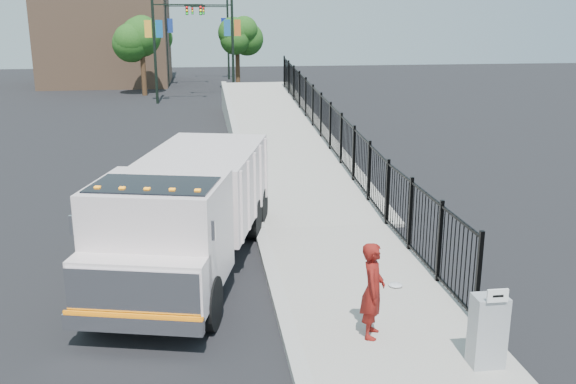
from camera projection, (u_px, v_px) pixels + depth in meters
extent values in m
plane|color=black|center=(277.00, 295.00, 13.70)|extent=(120.00, 120.00, 0.00)
cube|color=#9E998E|center=(392.00, 331.00, 12.03)|extent=(3.55, 12.00, 0.12)
cube|color=#ADAAA3|center=(290.00, 337.00, 11.77)|extent=(0.30, 12.00, 0.16)
cube|color=#9E998E|center=(282.00, 145.00, 29.24)|extent=(3.95, 24.06, 3.19)
cube|color=black|center=(330.00, 141.00, 25.36)|extent=(0.10, 28.00, 1.80)
cube|color=black|center=(193.00, 241.00, 15.22)|extent=(2.75, 7.19, 0.23)
cube|color=silver|center=(161.00, 233.00, 12.62)|extent=(2.96, 2.84, 2.10)
cube|color=silver|center=(140.00, 285.00, 11.51)|extent=(2.57, 1.31, 1.05)
cube|color=silver|center=(133.00, 294.00, 11.13)|extent=(2.36, 0.67, 0.89)
cube|color=silver|center=(133.00, 324.00, 11.20)|extent=(2.49, 0.80, 0.29)
cube|color=orange|center=(133.00, 316.00, 11.15)|extent=(2.46, 0.66, 0.06)
cube|color=black|center=(155.00, 207.00, 12.20)|extent=(2.57, 1.89, 0.89)
cube|color=silver|center=(205.00, 184.00, 16.24)|extent=(3.52, 4.89, 1.79)
cube|color=silver|center=(71.00, 225.00, 11.63)|extent=(0.08, 0.08, 0.37)
cube|color=silver|center=(213.00, 230.00, 11.35)|extent=(0.08, 0.08, 0.37)
cube|color=orange|center=(97.00, 188.00, 11.83)|extent=(0.12, 0.11, 0.06)
cube|color=orange|center=(122.00, 189.00, 11.78)|extent=(0.12, 0.11, 0.06)
cube|color=orange|center=(147.00, 189.00, 11.73)|extent=(0.12, 0.11, 0.06)
cube|color=orange|center=(172.00, 190.00, 11.68)|extent=(0.12, 0.11, 0.06)
cube|color=orange|center=(198.00, 191.00, 11.63)|extent=(0.12, 0.11, 0.06)
cylinder|color=black|center=(96.00, 298.00, 12.33)|extent=(0.58, 1.10, 1.05)
cylinder|color=black|center=(209.00, 303.00, 12.10)|extent=(0.58, 1.10, 1.05)
cylinder|color=black|center=(172.00, 216.00, 17.26)|extent=(0.58, 1.10, 1.05)
cylinder|color=black|center=(253.00, 219.00, 17.03)|extent=(0.58, 1.10, 1.05)
cylinder|color=black|center=(183.00, 204.00, 18.37)|extent=(0.58, 1.10, 1.05)
cylinder|color=black|center=(260.00, 207.00, 18.13)|extent=(0.58, 1.10, 1.05)
imported|color=maroon|center=(373.00, 290.00, 11.50)|extent=(0.63, 0.76, 1.79)
cube|color=gray|center=(488.00, 331.00, 10.60)|extent=(0.55, 0.40, 1.25)
cube|color=white|center=(498.00, 296.00, 10.19)|extent=(0.35, 0.04, 0.22)
ellipsoid|color=silver|center=(396.00, 285.00, 13.82)|extent=(0.30, 0.30, 0.07)
cylinder|color=black|center=(154.00, 42.00, 41.37)|extent=(0.18, 0.18, 8.00)
cube|color=black|center=(178.00, 5.00, 40.96)|extent=(3.20, 0.08, 0.08)
cube|color=black|center=(201.00, 10.00, 41.24)|extent=(0.18, 0.22, 0.60)
cube|color=#13558B|center=(159.00, 29.00, 41.20)|extent=(0.45, 0.04, 1.10)
cube|color=gold|center=(148.00, 29.00, 41.11)|extent=(0.45, 0.04, 1.10)
cylinder|color=black|center=(233.00, 40.00, 44.22)|extent=(0.18, 0.18, 8.00)
cube|color=black|center=(208.00, 5.00, 43.39)|extent=(3.20, 0.08, 0.08)
cube|color=black|center=(187.00, 10.00, 43.30)|extent=(0.18, 0.22, 0.60)
cube|color=#BF5C21|center=(237.00, 28.00, 44.05)|extent=(0.45, 0.04, 1.10)
cube|color=#1C5893|center=(227.00, 28.00, 43.96)|extent=(0.45, 0.04, 1.10)
cylinder|color=black|center=(166.00, 36.00, 51.23)|extent=(0.18, 0.18, 8.00)
cube|color=black|center=(185.00, 6.00, 50.81)|extent=(3.20, 0.08, 0.08)
cube|color=black|center=(203.00, 11.00, 51.10)|extent=(0.18, 0.22, 0.60)
cube|color=navy|center=(170.00, 26.00, 51.06)|extent=(0.45, 0.04, 1.10)
cube|color=orange|center=(161.00, 26.00, 50.97)|extent=(0.45, 0.04, 1.10)
cylinder|color=black|center=(228.00, 34.00, 56.69)|extent=(0.18, 0.18, 8.00)
cube|color=black|center=(209.00, 7.00, 55.86)|extent=(3.20, 0.08, 0.08)
cube|color=black|center=(192.00, 11.00, 55.77)|extent=(0.18, 0.22, 0.60)
cube|color=orange|center=(232.00, 24.00, 56.52)|extent=(0.45, 0.04, 1.10)
cube|color=navy|center=(224.00, 24.00, 56.43)|extent=(0.45, 0.04, 1.10)
cylinder|color=#382314|center=(144.00, 73.00, 46.16)|extent=(0.36, 0.36, 3.20)
sphere|color=#194714|center=(142.00, 39.00, 45.51)|extent=(2.93, 2.93, 2.93)
cylinder|color=#382314|center=(238.00, 69.00, 49.81)|extent=(0.36, 0.36, 3.20)
sphere|color=#194714|center=(237.00, 37.00, 49.16)|extent=(2.35, 2.35, 2.35)
cylinder|color=#382314|center=(155.00, 61.00, 57.70)|extent=(0.36, 0.36, 3.20)
sphere|color=#194714|center=(153.00, 34.00, 57.05)|extent=(3.13, 3.13, 3.13)
cube|color=#8C664C|center=(107.00, 35.00, 53.42)|extent=(10.00, 10.00, 8.00)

